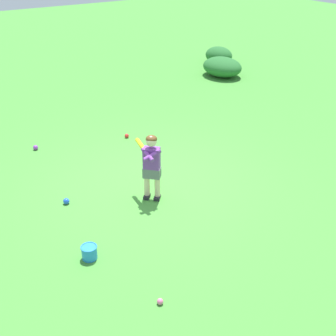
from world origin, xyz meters
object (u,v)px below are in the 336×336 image
play_ball_by_bucket (66,201)px  toy_bucket (89,252)px  play_ball_midfield (127,136)px  play_ball_center_lawn (160,301)px  play_ball_near_batter (36,148)px  child_batter (151,161)px

play_ball_by_bucket → toy_bucket: 1.42m
play_ball_by_bucket → play_ball_midfield: play_ball_by_bucket is taller
play_ball_center_lawn → play_ball_by_bucket: bearing=-178.2°
play_ball_near_batter → play_ball_midfield: size_ratio=1.10×
play_ball_near_batter → play_ball_midfield: 1.82m
child_batter → play_ball_midfield: size_ratio=12.49×
child_batter → play_ball_by_bucket: 1.47m
child_batter → play_ball_near_batter: size_ratio=11.35×
play_ball_midfield → toy_bucket: size_ratio=0.40×
play_ball_near_batter → play_ball_by_bucket: bearing=-6.5°
child_batter → toy_bucket: size_ratio=5.00×
play_ball_by_bucket → play_ball_midfield: size_ratio=1.13×
play_ball_by_bucket → play_ball_near_batter: bearing=173.5°
play_ball_center_lawn → toy_bucket: 1.23m
toy_bucket → child_batter: bearing=119.5°
play_ball_center_lawn → play_ball_midfield: bearing=155.8°
play_ball_near_batter → toy_bucket: (3.57, -0.49, 0.05)m
child_batter → toy_bucket: 1.76m
play_ball_midfield → play_ball_by_bucket: bearing=-49.8°
child_batter → play_ball_by_bucket: (-0.58, -1.21, -0.60)m
child_batter → play_ball_near_batter: (-2.75, -0.96, -0.60)m
child_batter → toy_bucket: bearing=-60.5°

